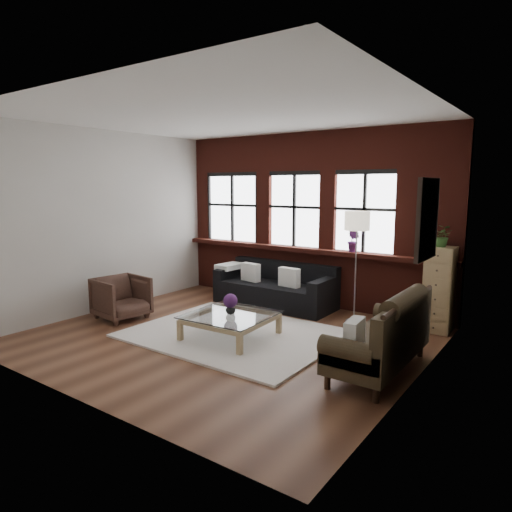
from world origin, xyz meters
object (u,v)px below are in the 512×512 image
Objects in this scene: armchair at (122,298)px; floor_lamp at (356,263)px; vase at (230,309)px; coffee_table at (231,326)px; drawer_chest at (439,290)px; dark_sofa at (275,284)px; vintage_settee at (379,332)px.

floor_lamp is at bearing -51.25° from armchair.
vase is (2.15, 0.25, 0.10)m from armchair.
coffee_table is 7.43× the size of vase.
drawer_chest is at bearing -55.65° from armchair.
vintage_settee reaches higher than dark_sofa.
dark_sofa is 2.90m from drawer_chest.
drawer_chest reaches higher than coffee_table.
floor_lamp is (1.15, 1.82, 0.53)m from vase.
floor_lamp is at bearing 121.51° from vintage_settee.
dark_sofa is 2.87× the size of armchair.
drawer_chest reaches higher than vintage_settee.
dark_sofa is 14.46× the size of vase.
drawer_chest is (2.39, 2.13, 0.20)m from vase.
vase is 3.20m from drawer_chest.
coffee_table is 0.88× the size of drawer_chest.
armchair is 5.13m from drawer_chest.
vase is (-0.00, 0.00, 0.27)m from coffee_table.
dark_sofa is 1.71× the size of drawer_chest.
vase is 0.12× the size of drawer_chest.
coffee_table is at bearing -122.34° from floor_lamp.
vintage_settee is 2.35× the size of armchair.
vase is at bearing -138.29° from drawer_chest.
armchair is at bearing -147.95° from floor_lamp.
vase is at bearing 180.00° from coffee_table.
vintage_settee is 4.37m from armchair.
floor_lamp reaches higher than vase.
floor_lamp is (3.30, 2.07, 0.63)m from armchair.
coffee_table is 0.27m from vase.
vintage_settee is at bearing 2.71° from coffee_table.
coffee_table is 0.59× the size of floor_lamp.
armchair is at bearing -152.36° from drawer_chest.
vase reaches higher than coffee_table.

